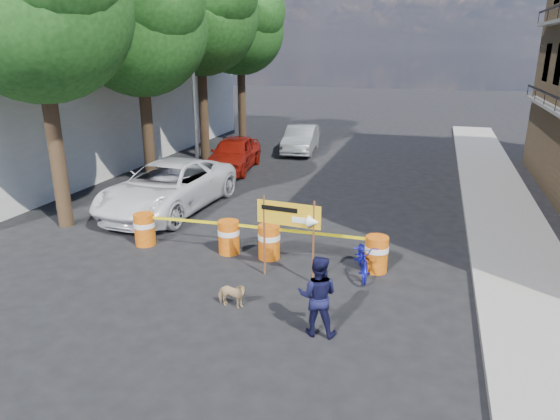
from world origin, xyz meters
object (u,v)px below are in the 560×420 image
Objects in this scene: barrel_far_right at (376,253)px; sedan_red at (234,154)px; suv_white at (168,187)px; barrel_mid_right at (269,241)px; pedestrian at (318,296)px; detour_sign at (297,221)px; bicycle at (364,242)px; dog at (231,295)px; barrel_far_left at (145,229)px; sedan_silver at (301,139)px; barrel_mid_left at (229,236)px.

sedan_red is at bearing 129.69° from barrel_far_right.
sedan_red is (-0.10, 6.03, -0.06)m from suv_white.
barrel_mid_right is 3.75m from pedestrian.
bicycle is at bearing 33.14° from detour_sign.
dog is 0.15× the size of sedan_red.
barrel_mid_right is at bearing 2.11° from barrel_far_left.
dog is 12.51m from sedan_red.
barrel_far_right is at bearing -107.17° from pedestrian.
pedestrian is at bearing -60.05° from detour_sign.
detour_sign is 0.34× the size of suv_white.
detour_sign is at bearing -165.25° from bicycle.
suv_white is at bearing -105.35° from sedan_silver.
sedan_red is at bearing -65.17° from pedestrian.
barrel_far_right is 0.15× the size of suv_white.
dog is 7.23m from suv_white.
suv_white is at bearing -95.63° from sedan_red.
bicycle reaches higher than barrel_mid_left.
pedestrian is (2.01, -3.15, 0.33)m from barrel_mid_right.
dog is 0.16× the size of sedan_silver.
barrel_mid_right is at bearing -179.68° from barrel_far_right.
pedestrian is 2.92m from bicycle.
dog is 0.12× the size of suv_white.
barrel_mid_right is 1.00× the size of barrel_far_right.
barrel_far_right is at bearing -18.73° from suv_white.
pedestrian reaches higher than dog.
suv_white is (-4.58, 5.56, 0.52)m from dog.
detour_sign reaches higher than suv_white.
detour_sign is (1.03, -1.04, 1.00)m from barrel_mid_right.
bicycle reaches higher than pedestrian.
barrel_mid_left is 2.96m from dog.
barrel_mid_left is at bearing -49.11° from pedestrian.
barrel_mid_left is 4.47m from pedestrian.
dog is (0.06, -2.70, -0.19)m from barrel_mid_right.
pedestrian is at bearing -103.16° from barrel_far_right.
barrel_far_left is 6.07m from bicycle.
barrel_far_right is 1.33× the size of dog.
barrel_far_left is at bearing 165.22° from bicycle.
barrel_mid_right is 0.45× the size of detour_sign.
barrel_far_left is 3.59m from barrel_mid_right.
sedan_red is at bearing -117.29° from sedan_silver.
barrel_mid_right is at bearing -29.69° from suv_white.
sedan_silver is (-1.66, 13.64, 0.22)m from barrel_mid_left.
barrel_mid_left is at bearing -37.44° from suv_white.
barrel_mid_left is at bearing -89.29° from sedan_silver.
barrel_far_left is 0.21× the size of sedan_silver.
pedestrian reaches higher than barrel_far_right.
bicycle is 7.66m from suv_white.
sedan_red reaches higher than barrel_far_right.
pedestrian is 0.27× the size of suv_white.
barrel_mid_left is at bearing -179.90° from barrel_far_right.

